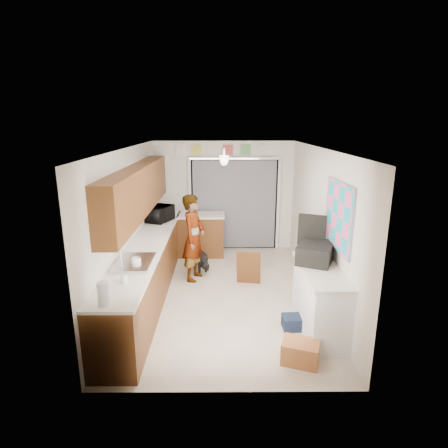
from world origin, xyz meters
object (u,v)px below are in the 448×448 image
object	(u,v)px
cardboard_box	(301,352)
dog	(200,260)
navy_crate	(293,322)
man	(194,238)
paper_towel_roll	(103,294)
microwave	(160,214)
suitcase	(315,253)
cup	(136,261)

from	to	relation	value
cardboard_box	dog	world-z (taller)	dog
navy_crate	dog	world-z (taller)	dog
navy_crate	man	world-z (taller)	man
paper_towel_roll	cardboard_box	bearing A→B (deg)	7.16
microwave	suitcase	xyz separation A→B (m)	(2.62, -2.30, -0.02)
navy_crate	man	bearing A→B (deg)	130.91
microwave	paper_towel_roll	distance (m)	3.64
cup	navy_crate	distance (m)	2.43
dog	cardboard_box	bearing A→B (deg)	-88.63
cup	navy_crate	bearing A→B (deg)	-3.52
dog	suitcase	bearing A→B (deg)	-71.25
cup	cardboard_box	bearing A→B (deg)	-22.94
microwave	dog	distance (m)	1.25
paper_towel_roll	man	bearing A→B (deg)	74.81
microwave	cup	bearing A→B (deg)	-157.31
cup	paper_towel_roll	xyz separation A→B (m)	(-0.09, -1.22, 0.08)
paper_towel_roll	man	world-z (taller)	man
cardboard_box	dog	bearing A→B (deg)	115.18
navy_crate	man	distance (m)	2.50
suitcase	dog	bearing A→B (deg)	156.32
man	dog	distance (m)	0.74
cup	navy_crate	xyz separation A→B (m)	(2.26, -0.14, -0.90)
paper_towel_roll	suitcase	bearing A→B (deg)	26.71
suitcase	man	bearing A→B (deg)	164.47
man	suitcase	bearing A→B (deg)	-112.38
paper_towel_roll	navy_crate	bearing A→B (deg)	24.67
suitcase	navy_crate	world-z (taller)	suitcase
microwave	man	xyz separation A→B (m)	(0.74, -0.76, -0.28)
cardboard_box	man	size ratio (longest dim) A/B	0.27
microwave	dog	world-z (taller)	microwave
cardboard_box	man	world-z (taller)	man
cup	dog	xyz separation A→B (m)	(0.78, 2.08, -0.77)
microwave	dog	size ratio (longest dim) A/B	1.02
microwave	suitcase	world-z (taller)	microwave
dog	microwave	bearing A→B (deg)	133.72
microwave	navy_crate	bearing A→B (deg)	-116.39
navy_crate	dog	bearing A→B (deg)	123.63
paper_towel_roll	navy_crate	xyz separation A→B (m)	(2.35, 1.08, -0.98)
cardboard_box	man	bearing A→B (deg)	120.07
suitcase	dog	world-z (taller)	suitcase
paper_towel_roll	man	distance (m)	3.00
paper_towel_roll	dog	size ratio (longest dim) A/B	0.48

